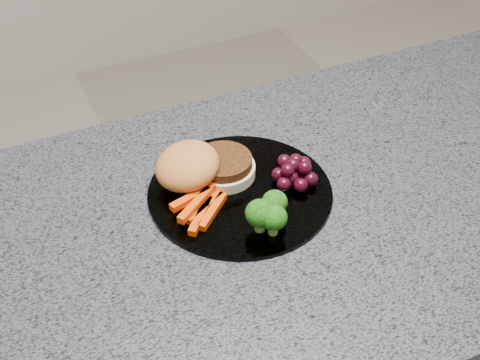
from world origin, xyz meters
The scene contains 6 objects.
countertop centered at (0.00, 0.00, 0.88)m, with size 1.20×0.60×0.04m, color #4F5059.
plate centered at (-0.10, 0.05, 0.90)m, with size 0.26×0.26×0.01m, color white.
burger centered at (-0.14, 0.10, 0.93)m, with size 0.15×0.10×0.05m.
carrot_sticks centered at (-0.16, 0.04, 0.91)m, with size 0.08×0.08×0.02m.
broccoli centered at (-0.09, -0.03, 0.93)m, with size 0.06×0.06×0.05m.
grape_bunch centered at (-0.02, 0.04, 0.92)m, with size 0.07×0.06×0.04m.
Camera 1 is at (-0.39, -0.59, 1.52)m, focal length 50.00 mm.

